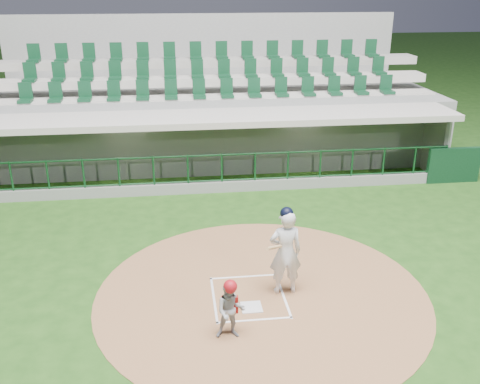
{
  "coord_description": "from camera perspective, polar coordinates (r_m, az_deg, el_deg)",
  "views": [
    {
      "loc": [
        -1.4,
        -10.05,
        6.35
      ],
      "look_at": [
        0.17,
        2.6,
        1.3
      ],
      "focal_mm": 40.0,
      "sensor_mm": 36.0,
      "label": 1
    }
  ],
  "objects": [
    {
      "name": "dirt_circle",
      "position": [
        11.84,
        2.34,
        -10.8
      ],
      "size": [
        7.2,
        7.2,
        0.01
      ],
      "primitive_type": "cylinder",
      "color": "brown",
      "rests_on": "ground"
    },
    {
      "name": "batter",
      "position": [
        11.45,
        4.86,
        -6.29
      ],
      "size": [
        0.9,
        0.88,
        2.01
      ],
      "color": "silver",
      "rests_on": "dirt_circle"
    },
    {
      "name": "dugout_structure",
      "position": [
        18.74,
        -2.29,
        4.86
      ],
      "size": [
        16.4,
        3.7,
        3.0
      ],
      "color": "slate",
      "rests_on": "ground"
    },
    {
      "name": "home_plate",
      "position": [
        11.38,
        1.23,
        -12.18
      ],
      "size": [
        0.43,
        0.43,
        0.02
      ],
      "primitive_type": "cube",
      "color": "silver",
      "rests_on": "dirt_circle"
    },
    {
      "name": "catcher",
      "position": [
        10.25,
        -1.03,
        -12.39
      ],
      "size": [
        0.59,
        0.48,
        1.23
      ],
      "color": "#96979C",
      "rests_on": "dirt_circle"
    },
    {
      "name": "batter_box_chalk",
      "position": [
        11.71,
        0.94,
        -11.12
      ],
      "size": [
        1.55,
        1.8,
        0.01
      ],
      "color": "silver",
      "rests_on": "ground"
    },
    {
      "name": "seating_deck",
      "position": [
        21.58,
        -3.2,
        8.37
      ],
      "size": [
        17.0,
        6.72,
        5.15
      ],
      "color": "gray",
      "rests_on": "ground"
    },
    {
      "name": "ground",
      "position": [
        11.97,
        0.74,
        -10.42
      ],
      "size": [
        120.0,
        120.0,
        0.0
      ],
      "primitive_type": "plane",
      "color": "#1C4112",
      "rests_on": "ground"
    }
  ]
}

